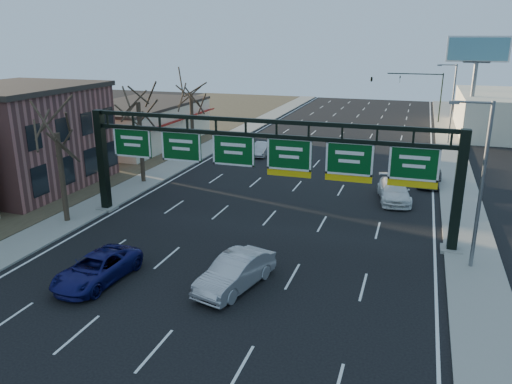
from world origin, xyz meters
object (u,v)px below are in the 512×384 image
(car_blue_suv, at_px, (97,268))
(car_silver_sedan, at_px, (235,272))
(car_white_wagon, at_px, (394,191))
(sign_gantry, at_px, (263,160))

(car_blue_suv, relative_size, car_silver_sedan, 1.02)
(car_silver_sedan, height_order, car_white_wagon, car_silver_sedan)
(car_silver_sedan, bearing_deg, car_white_wagon, 82.62)
(car_silver_sedan, relative_size, car_white_wagon, 0.95)
(sign_gantry, distance_m, car_white_wagon, 12.19)
(car_blue_suv, height_order, car_silver_sedan, car_silver_sedan)
(car_blue_suv, xyz_separation_m, car_white_wagon, (13.56, 18.28, 0.05))
(car_white_wagon, bearing_deg, car_blue_suv, -136.72)
(sign_gantry, bearing_deg, car_silver_sedan, -82.32)
(sign_gantry, xyz_separation_m, car_blue_suv, (-5.84, -9.66, -3.91))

